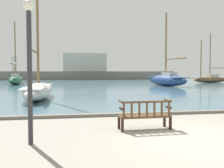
{
  "coord_description": "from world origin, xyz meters",
  "views": [
    {
      "loc": [
        -3.26,
        -6.06,
        1.8
      ],
      "look_at": [
        -0.47,
        10.0,
        1.0
      ],
      "focal_mm": 40.0,
      "sensor_mm": 36.0,
      "label": 1
    }
  ],
  "objects_px": {
    "lamp_post": "(29,56)",
    "sailboat_mid_starboard": "(167,79)",
    "sailboat_far_port": "(211,79)",
    "park_bench": "(145,115)",
    "sailboat_mid_port": "(15,79)",
    "sailboat_nearest_starboard": "(38,89)"
  },
  "relations": [
    {
      "from": "sailboat_far_port",
      "to": "lamp_post",
      "type": "xyz_separation_m",
      "value": [
        -22.96,
        -29.62,
        1.48
      ]
    },
    {
      "from": "park_bench",
      "to": "sailboat_mid_port",
      "type": "xyz_separation_m",
      "value": [
        -9.56,
        28.69,
        0.31
      ]
    },
    {
      "from": "sailboat_mid_starboard",
      "to": "sailboat_far_port",
      "type": "bearing_deg",
      "value": 35.64
    },
    {
      "from": "park_bench",
      "to": "lamp_post",
      "type": "relative_size",
      "value": 0.45
    },
    {
      "from": "sailboat_far_port",
      "to": "lamp_post",
      "type": "bearing_deg",
      "value": -127.79
    },
    {
      "from": "sailboat_mid_starboard",
      "to": "sailboat_nearest_starboard",
      "type": "bearing_deg",
      "value": -137.67
    },
    {
      "from": "sailboat_far_port",
      "to": "sailboat_mid_starboard",
      "type": "bearing_deg",
      "value": -144.36
    },
    {
      "from": "park_bench",
      "to": "sailboat_mid_starboard",
      "type": "xyz_separation_m",
      "value": [
        9.36,
        21.18,
        0.41
      ]
    },
    {
      "from": "lamp_post",
      "to": "park_bench",
      "type": "bearing_deg",
      "value": 17.4
    },
    {
      "from": "sailboat_mid_starboard",
      "to": "sailboat_far_port",
      "type": "relative_size",
      "value": 1.12
    },
    {
      "from": "sailboat_mid_port",
      "to": "lamp_post",
      "type": "distance_m",
      "value": 30.41
    },
    {
      "from": "park_bench",
      "to": "sailboat_mid_port",
      "type": "relative_size",
      "value": 0.19
    },
    {
      "from": "park_bench",
      "to": "sailboat_mid_port",
      "type": "bearing_deg",
      "value": 108.43
    },
    {
      "from": "lamp_post",
      "to": "sailboat_mid_starboard",
      "type": "bearing_deg",
      "value": 60.37
    },
    {
      "from": "sailboat_mid_starboard",
      "to": "sailboat_mid_port",
      "type": "bearing_deg",
      "value": 158.35
    },
    {
      "from": "sailboat_mid_starboard",
      "to": "sailboat_nearest_starboard",
      "type": "xyz_separation_m",
      "value": [
        -13.59,
        -12.38,
        -0.19
      ]
    },
    {
      "from": "park_bench",
      "to": "sailboat_far_port",
      "type": "xyz_separation_m",
      "value": [
        19.7,
        28.59,
        0.25
      ]
    },
    {
      "from": "park_bench",
      "to": "sailboat_far_port",
      "type": "distance_m",
      "value": 34.72
    },
    {
      "from": "sailboat_mid_port",
      "to": "sailboat_mid_starboard",
      "type": "bearing_deg",
      "value": -21.65
    },
    {
      "from": "sailboat_nearest_starboard",
      "to": "sailboat_far_port",
      "type": "bearing_deg",
      "value": 39.6
    },
    {
      "from": "sailboat_mid_port",
      "to": "lamp_post",
      "type": "height_order",
      "value": "sailboat_mid_port"
    },
    {
      "from": "park_bench",
      "to": "sailboat_nearest_starboard",
      "type": "xyz_separation_m",
      "value": [
        -4.23,
        8.8,
        0.22
      ]
    }
  ]
}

